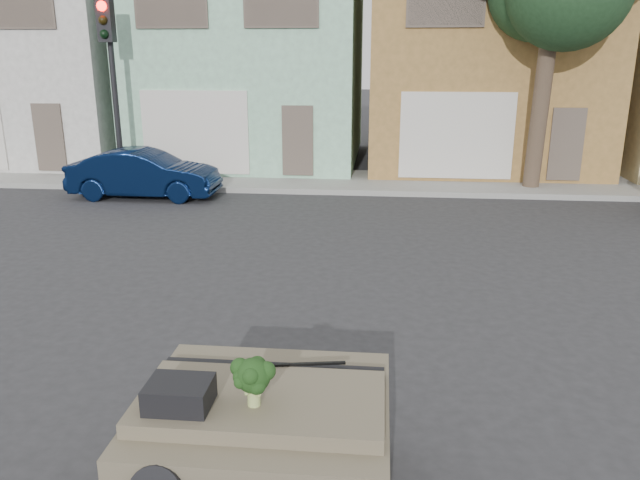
# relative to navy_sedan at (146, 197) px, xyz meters

# --- Properties ---
(ground_plane) EXTENTS (120.00, 120.00, 0.00)m
(ground_plane) POSITION_rel_navy_sedan_xyz_m (5.31, -8.24, 0.00)
(ground_plane) COLOR #303033
(ground_plane) RESTS_ON ground
(sidewalk) EXTENTS (40.00, 3.00, 0.15)m
(sidewalk) POSITION_rel_navy_sedan_xyz_m (5.31, 2.26, 0.07)
(sidewalk) COLOR gray
(sidewalk) RESTS_ON ground
(townhouse_white) EXTENTS (7.20, 8.20, 7.55)m
(townhouse_white) POSITION_rel_navy_sedan_xyz_m (-5.69, 6.26, 3.77)
(townhouse_white) COLOR beige
(townhouse_white) RESTS_ON ground
(townhouse_mint) EXTENTS (7.20, 8.20, 7.55)m
(townhouse_mint) POSITION_rel_navy_sedan_xyz_m (1.81, 6.26, 3.77)
(townhouse_mint) COLOR #97CFAC
(townhouse_mint) RESTS_ON ground
(townhouse_tan) EXTENTS (7.20, 8.20, 7.55)m
(townhouse_tan) POSITION_rel_navy_sedan_xyz_m (9.31, 6.26, 3.77)
(townhouse_tan) COLOR olive
(townhouse_tan) RESTS_ON ground
(navy_sedan) EXTENTS (3.87, 1.37, 1.27)m
(navy_sedan) POSITION_rel_navy_sedan_xyz_m (0.00, 0.00, 0.00)
(navy_sedan) COLOR #061432
(navy_sedan) RESTS_ON ground
(traffic_signal) EXTENTS (0.40, 0.40, 5.10)m
(traffic_signal) POSITION_rel_navy_sedan_xyz_m (-1.19, 1.26, 2.55)
(traffic_signal) COLOR black
(traffic_signal) RESTS_ON ground
(tree_near) EXTENTS (4.40, 4.00, 8.50)m
(tree_near) POSITION_rel_navy_sedan_xyz_m (10.31, 1.56, 4.25)
(tree_near) COLOR #1C381E
(tree_near) RESTS_ON ground
(car_dashboard) EXTENTS (2.00, 1.80, 1.12)m
(car_dashboard) POSITION_rel_navy_sedan_xyz_m (5.31, -11.24, 0.56)
(car_dashboard) COLOR #675D49
(car_dashboard) RESTS_ON ground
(instrument_hump) EXTENTS (0.48, 0.38, 0.20)m
(instrument_hump) POSITION_rel_navy_sedan_xyz_m (4.73, -11.59, 1.22)
(instrument_hump) COLOR black
(instrument_hump) RESTS_ON car_dashboard
(wiper_arm) EXTENTS (0.69, 0.15, 0.02)m
(wiper_arm) POSITION_rel_navy_sedan_xyz_m (5.59, -10.86, 1.13)
(wiper_arm) COLOR black
(wiper_arm) RESTS_ON car_dashboard
(broccoli) EXTENTS (0.35, 0.35, 0.39)m
(broccoli) POSITION_rel_navy_sedan_xyz_m (5.28, -11.52, 1.32)
(broccoli) COLOR black
(broccoli) RESTS_ON car_dashboard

